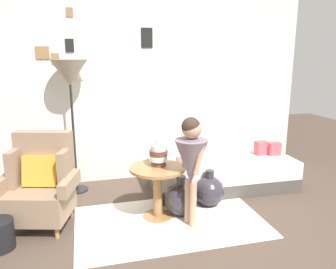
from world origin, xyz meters
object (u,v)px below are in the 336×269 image
object	(u,v)px
side_table	(158,181)
person_child	(191,158)
demijohn_near	(181,199)
daybed	(222,174)
vase_striped	(159,155)
book_on_daybed	(185,159)
demijohn_far	(209,191)
armchair	(41,184)
floor_lamp	(70,77)

from	to	relation	value
side_table	person_child	bearing A→B (deg)	-42.01
demijohn_near	person_child	bearing A→B (deg)	-84.11
daybed	vase_striped	bearing A→B (deg)	-151.25
book_on_daybed	demijohn_far	distance (m)	0.61
side_table	demijohn_far	bearing A→B (deg)	11.39
daybed	demijohn_near	bearing A→B (deg)	-141.35
armchair	demijohn_near	xyz separation A→B (m)	(1.47, -0.18, -0.25)
vase_striped	floor_lamp	size ratio (longest dim) A/B	0.17
armchair	book_on_daybed	bearing A→B (deg)	16.47
floor_lamp	book_on_daybed	bearing A→B (deg)	-12.52
daybed	book_on_daybed	distance (m)	0.55
side_table	demijohn_near	world-z (taller)	side_table
floor_lamp	demijohn_near	distance (m)	1.99
armchair	demijohn_near	size ratio (longest dim) A/B	2.12
book_on_daybed	demijohn_near	size ratio (longest dim) A/B	0.48
armchair	floor_lamp	world-z (taller)	floor_lamp
armchair	person_child	size ratio (longest dim) A/B	0.84
vase_striped	armchair	bearing A→B (deg)	174.28
vase_striped	floor_lamp	world-z (taller)	floor_lamp
floor_lamp	demijohn_far	bearing A→B (deg)	-29.56
vase_striped	floor_lamp	distance (m)	1.52
side_table	floor_lamp	size ratio (longest dim) A/B	0.35
armchair	demijohn_near	bearing A→B (deg)	-7.08
vase_striped	person_child	size ratio (longest dim) A/B	0.25
floor_lamp	demijohn_near	bearing A→B (deg)	-41.61
floor_lamp	person_child	distance (m)	1.86
book_on_daybed	demijohn_far	bearing A→B (deg)	-76.99
floor_lamp	person_child	world-z (taller)	floor_lamp
daybed	armchair	bearing A→B (deg)	-169.21
armchair	person_child	world-z (taller)	person_child
book_on_daybed	floor_lamp	bearing A→B (deg)	167.48
daybed	person_child	xyz separation A→B (m)	(-0.73, -0.86, 0.54)
floor_lamp	armchair	bearing A→B (deg)	-112.40
side_table	demijohn_far	distance (m)	0.71
floor_lamp	book_on_daybed	world-z (taller)	floor_lamp
daybed	demijohn_near	size ratio (longest dim) A/B	4.19
demijohn_near	floor_lamp	bearing A→B (deg)	138.39
book_on_daybed	demijohn_near	xyz separation A→B (m)	(-0.26, -0.70, -0.22)
daybed	vase_striped	xyz separation A→B (m)	(-1.00, -0.55, 0.50)
side_table	person_child	size ratio (longest dim) A/B	0.52
armchair	demijohn_near	world-z (taller)	armchair
vase_striped	demijohn_far	world-z (taller)	vase_striped
side_table	book_on_daybed	world-z (taller)	side_table
person_child	armchair	bearing A→B (deg)	163.84
vase_striped	demijohn_near	size ratio (longest dim) A/B	0.63
daybed	floor_lamp	world-z (taller)	floor_lamp
side_table	floor_lamp	distance (m)	1.70
armchair	vase_striped	xyz separation A→B (m)	(1.23, -0.12, 0.26)
daybed	book_on_daybed	size ratio (longest dim) A/B	8.70
armchair	demijohn_far	bearing A→B (deg)	-1.27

